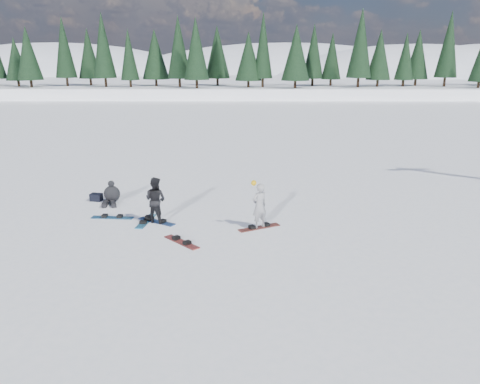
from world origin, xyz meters
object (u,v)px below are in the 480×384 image
seated_rider (112,194)px  snowboard_loose_b (182,242)px  snowboarder_woman (259,206)px  gear_bag (96,197)px  snowboarder_man (155,200)px  snowboard_loose_a (146,221)px  snowboard_loose_c (112,218)px

seated_rider → snowboard_loose_b: bearing=-65.7°
snowboarder_woman → gear_bag: bearing=-58.7°
snowboarder_man → snowboard_loose_a: snowboarder_man is taller
snowboarder_man → seated_rider: snowboarder_man is taller
gear_bag → snowboard_loose_c: bearing=-60.1°
snowboard_loose_a → snowboard_loose_b: bearing=-134.2°
snowboarder_woman → snowboarder_man: snowboarder_woman is taller
gear_bag → snowboard_loose_c: 2.42m
snowboard_loose_a → snowboard_loose_b: 2.44m
snowboarder_woman → snowboard_loose_a: (-3.96, 0.61, -0.78)m
seated_rider → snowboard_loose_a: (1.79, -2.21, -0.33)m
gear_bag → snowboarder_woman: bearing=-25.5°
snowboarder_man → snowboard_loose_b: size_ratio=1.08×
snowboarder_woman → gear_bag: snowboarder_woman is taller
snowboarder_woman → seated_rider: bearing=-59.3°
snowboard_loose_a → snowboard_loose_c: same height
seated_rider → snowboard_loose_c: (0.50, -1.83, -0.33)m
seated_rider → gear_bag: (-0.70, 0.26, -0.19)m
snowboarder_woman → snowboard_loose_a: size_ratio=1.13×
snowboard_loose_a → snowboard_loose_b: same height
snowboarder_woman → snowboard_loose_a: bearing=-41.9°
seated_rider → snowboard_loose_c: 1.93m
snowboard_loose_a → snowboard_loose_b: (1.50, -1.93, 0.00)m
seated_rider → snowboarder_woman: bearing=-40.3°
snowboarder_woman → snowboarder_man: bearing=-42.5°
gear_bag → seated_rider: bearing=-20.2°
snowboard_loose_a → snowboard_loose_c: 1.34m
seated_rider → snowboard_loose_c: seated_rider is taller
snowboarder_woman → snowboard_loose_c: 5.39m
snowboard_loose_a → snowboard_loose_c: size_ratio=1.00×
snowboard_loose_b → snowboarder_woman: bearing=74.1°
snowboarder_man → snowboard_loose_c: snowboarder_man is taller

